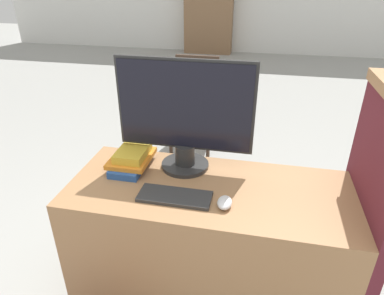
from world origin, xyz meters
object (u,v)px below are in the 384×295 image
monitor (185,116)px  keyboard (175,196)px  book_stack (132,159)px  mouse (225,203)px  far_chair (195,99)px

monitor → keyboard: monitor is taller
keyboard → book_stack: 0.36m
monitor → keyboard: bearing=-86.5°
mouse → book_stack: size_ratio=0.35×
book_stack → far_chair: bearing=91.3°
monitor → mouse: (0.24, -0.29, -0.26)m
mouse → keyboard: bearing=176.5°
monitor → mouse: 0.46m
monitor → book_stack: 0.36m
book_stack → far_chair: size_ratio=0.29×
book_stack → keyboard: bearing=-38.0°
keyboard → book_stack: book_stack is taller
monitor → mouse: monitor is taller
mouse → book_stack: book_stack is taller
keyboard → book_stack: size_ratio=1.21×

